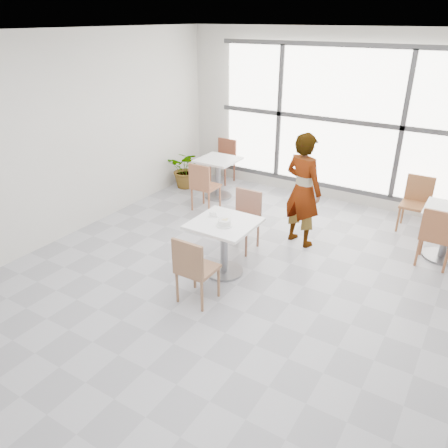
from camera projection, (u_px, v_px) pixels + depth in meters
The scene contains 18 objects.
floor at pixel (236, 285), 5.64m from camera, with size 7.00×7.00×0.00m, color #9E9EA5.
ceiling at pixel (240, 32), 4.34m from camera, with size 7.00×7.00×0.00m, color white.
wall_back at pixel (338, 119), 7.67m from camera, with size 6.00×6.00×0.00m, color silver.
wall_left at pixel (62, 139), 6.42m from camera, with size 7.00×7.00×0.00m, color silver.
window at pixel (337, 120), 7.62m from camera, with size 4.60×0.07×2.52m.
main_table at pixel (224, 238), 5.71m from camera, with size 0.80×0.80×0.75m.
chair_near at pixel (193, 267), 5.09m from camera, with size 0.42×0.42×0.87m.
chair_far at pixel (245, 216), 6.39m from camera, with size 0.42×0.42×0.87m.
oatmeal_bowl at pixel (224, 223), 5.49m from camera, with size 0.21×0.21×0.09m.
coffee_cup at pixel (213, 214), 5.76m from camera, with size 0.16×0.13×0.07m.
person at pixel (303, 190), 6.35m from camera, with size 0.62×0.41×1.70m, color black.
bg_table_left at pixel (218, 172), 8.20m from camera, with size 0.70×0.70×0.75m.
bg_table_right at pixel (448, 227), 6.08m from camera, with size 0.70×0.70×0.75m.
bg_chair_left_near at pixel (203, 184), 7.59m from camera, with size 0.42×0.42×0.87m.
bg_chair_left_far at pixel (224, 158), 9.00m from camera, with size 0.42×0.42×0.87m.
bg_chair_right_near at pixel (437, 234), 5.86m from camera, with size 0.42×0.42×0.87m.
bg_chair_right_far at pixel (417, 200), 6.95m from camera, with size 0.42×0.42×0.87m.
plant_left at pixel (187, 169), 8.70m from camera, with size 0.69×0.60×0.77m, color #628646.
Camera 1 is at (2.38, -4.11, 3.15)m, focal length 35.03 mm.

